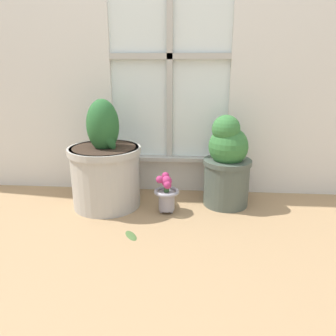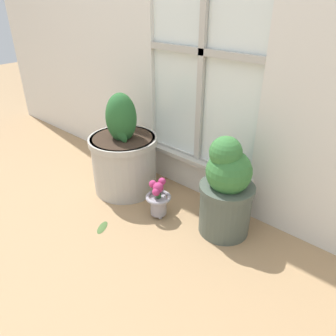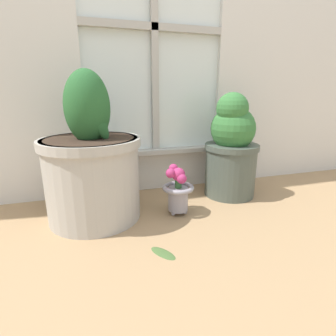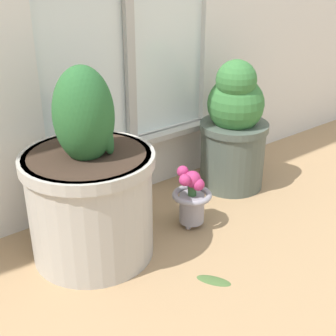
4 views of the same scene
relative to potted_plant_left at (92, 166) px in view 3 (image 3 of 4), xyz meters
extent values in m
plane|color=tan|center=(0.36, -0.34, -0.24)|extent=(10.00, 10.00, 0.00)
cube|color=silver|center=(0.36, 0.30, -0.12)|extent=(0.74, 0.05, 0.24)
cube|color=white|center=(0.36, 0.31, 0.62)|extent=(0.74, 0.02, 1.25)
cube|color=#BCB7AD|center=(0.36, 0.29, 0.62)|extent=(0.04, 0.02, 1.25)
cube|color=#BCB7AD|center=(0.36, 0.29, 0.62)|extent=(0.74, 0.02, 0.04)
cube|color=#BCB7AD|center=(0.36, 0.26, -0.01)|extent=(0.80, 0.06, 0.02)
cylinder|color=#B7B2A8|center=(0.00, 0.00, -0.06)|extent=(0.40, 0.40, 0.36)
cylinder|color=#B7B2A8|center=(0.00, 0.00, 0.10)|extent=(0.42, 0.42, 0.04)
cylinder|color=#38281E|center=(0.00, 0.00, 0.12)|extent=(0.37, 0.37, 0.01)
ellipsoid|color=#28602D|center=(0.00, 0.00, 0.25)|extent=(0.18, 0.18, 0.30)
ellipsoid|color=#28602D|center=(0.04, -0.05, 0.19)|extent=(0.11, 0.10, 0.17)
cylinder|color=#4C564C|center=(0.71, 0.07, -0.10)|extent=(0.27, 0.27, 0.28)
cylinder|color=#4C564C|center=(0.71, 0.07, 0.03)|extent=(0.28, 0.28, 0.03)
cylinder|color=#38281E|center=(0.71, 0.07, 0.04)|extent=(0.25, 0.25, 0.01)
sphere|color=#387538|center=(0.71, 0.07, 0.12)|extent=(0.23, 0.23, 0.23)
sphere|color=#387538|center=(0.70, 0.05, 0.23)|extent=(0.16, 0.16, 0.16)
ellipsoid|color=#387538|center=(0.73, 0.14, 0.11)|extent=(0.11, 0.05, 0.14)
sphere|color=#99939E|center=(0.37, -0.04, -0.23)|extent=(0.02, 0.02, 0.02)
sphere|color=#99939E|center=(0.34, -0.09, -0.23)|extent=(0.02, 0.02, 0.02)
sphere|color=#99939E|center=(0.40, -0.09, -0.23)|extent=(0.02, 0.02, 0.02)
cylinder|color=#99939E|center=(0.37, -0.08, -0.17)|extent=(0.09, 0.09, 0.11)
torus|color=#99939E|center=(0.37, -0.08, -0.11)|extent=(0.14, 0.14, 0.02)
cylinder|color=#386633|center=(0.37, -0.08, -0.08)|extent=(0.03, 0.03, 0.06)
sphere|color=#B22D66|center=(0.37, -0.08, -0.05)|extent=(0.06, 0.06, 0.06)
sphere|color=#B22D66|center=(0.36, -0.03, -0.03)|extent=(0.04, 0.04, 0.04)
sphere|color=#B22D66|center=(0.33, -0.08, -0.04)|extent=(0.04, 0.04, 0.04)
sphere|color=#B22D66|center=(0.37, -0.10, -0.06)|extent=(0.05, 0.05, 0.05)
ellipsoid|color=#476633|center=(0.21, -0.36, -0.24)|extent=(0.09, 0.12, 0.01)
camera|label=1|loc=(0.51, -1.80, 0.58)|focal=35.00mm
camera|label=2|loc=(1.43, -1.17, 0.91)|focal=35.00mm
camera|label=3|loc=(-0.01, -1.13, 0.30)|focal=28.00mm
camera|label=4|loc=(-0.61, -1.19, 0.70)|focal=50.00mm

